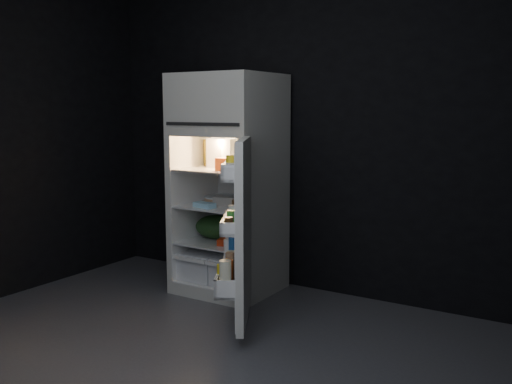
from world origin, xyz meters
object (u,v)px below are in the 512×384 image
Objects in this scene: refrigerator at (230,176)px; fridge_door at (239,233)px; egg_carton at (232,201)px; milk_jug at (218,153)px; yogurt_tray at (236,242)px.

refrigerator is 1.46× the size of fridge_door.
fridge_door is (0.56, -0.71, -0.28)m from refrigerator.
egg_carton is (0.05, -0.05, -0.19)m from refrigerator.
milk_jug is at bearing -167.57° from refrigerator.
milk_jug is 0.82× the size of egg_carton.
yogurt_tray is (0.25, -0.12, -0.69)m from milk_jug.
refrigerator reaches higher than milk_jug.
milk_jug is 0.89× the size of yogurt_tray.
refrigerator reaches higher than fridge_door.
fridge_door is 1.06m from milk_jug.
egg_carton is 0.34m from yogurt_tray.
refrigerator is 6.59× the size of yogurt_tray.
fridge_door is at bearing -70.72° from yogurt_tray.
milk_jug reaches higher than yogurt_tray.
egg_carton is 1.08× the size of yogurt_tray.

